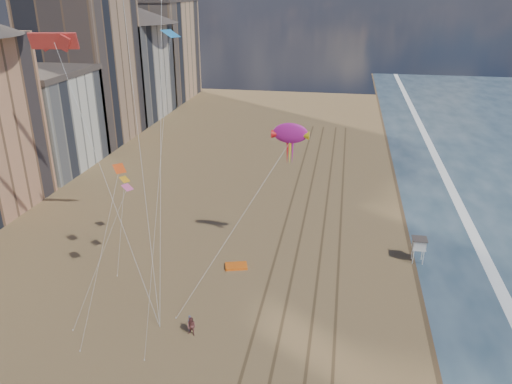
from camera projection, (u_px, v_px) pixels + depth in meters
The scene contains 10 objects.
wet_sand at pixel (439, 230), 65.58m from camera, with size 260.00×260.00×0.00m, color #42301E.
foam at pixel (473, 233), 64.89m from camera, with size 260.00×260.00×0.00m, color white.
tracks at pixel (308, 256), 59.17m from camera, with size 7.68×120.00×0.01m.
buildings at pixel (71, 79), 94.32m from camera, with size 34.72×131.35×29.00m.
lifeguard_stand at pixel (419, 244), 57.16m from camera, with size 1.68×1.68×3.03m.
grounded_kite at pixel (236, 266), 56.87m from camera, with size 2.48×1.58×0.28m, color orange.
show_kite at pixel (290, 134), 53.04m from camera, with size 6.64×7.19×21.65m.
kite_flyer_a at pixel (190, 323), 46.20m from camera, with size 0.58×0.38×1.58m, color slate.
kite_flyer_b at pixel (191, 326), 45.51m from camera, with size 0.90×0.70×1.85m, color brown.
small_kites at pixel (135, 144), 48.06m from camera, with size 13.24×15.09×18.30m.
Camera 1 is at (5.68, -22.07, 29.61)m, focal length 35.00 mm.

